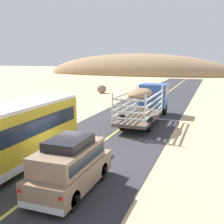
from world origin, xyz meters
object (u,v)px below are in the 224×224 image
(suv_near, at_px, (70,165))
(boulder_near_shoulder, at_px, (101,89))
(livestock_truck, at_px, (149,99))
(bus, at_px, (6,137))

(suv_near, relative_size, boulder_near_shoulder, 3.09)
(suv_near, distance_m, boulder_near_shoulder, 31.79)
(suv_near, height_order, boulder_near_shoulder, suv_near)
(livestock_truck, relative_size, bus, 0.97)
(livestock_truck, height_order, boulder_near_shoulder, livestock_truck)
(suv_near, height_order, livestock_truck, livestock_truck)
(bus, height_order, boulder_near_shoulder, bus)
(livestock_truck, xyz_separation_m, bus, (-3.79, -14.24, -0.04))
(livestock_truck, bearing_deg, bus, -104.89)
(bus, relative_size, boulder_near_shoulder, 6.68)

